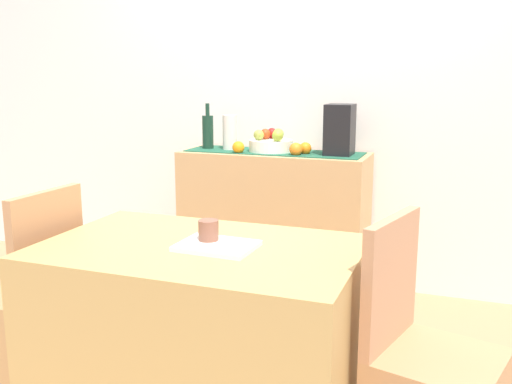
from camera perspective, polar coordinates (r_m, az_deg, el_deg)
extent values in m
cube|color=#A07F58|center=(3.01, -1.71, -15.76)|extent=(6.40, 6.40, 0.02)
cube|color=silver|center=(3.79, 4.96, 11.23)|extent=(6.40, 0.06, 2.70)
cube|color=tan|center=(3.70, 1.75, -2.93)|extent=(1.17, 0.42, 0.89)
cube|color=#1E563D|center=(3.61, 1.79, 3.96)|extent=(1.10, 0.32, 0.01)
cylinder|color=white|center=(3.61, 1.48, 4.59)|extent=(0.27, 0.27, 0.07)
sphere|color=#8EB33D|center=(3.64, 2.21, 5.74)|extent=(0.07, 0.07, 0.07)
sphere|color=#939E3F|center=(3.58, 0.28, 5.63)|extent=(0.06, 0.06, 0.06)
sphere|color=#96B138|center=(3.52, 2.14, 5.56)|extent=(0.07, 0.07, 0.07)
sphere|color=#BB3C17|center=(3.64, 0.92, 5.73)|extent=(0.07, 0.07, 0.07)
sphere|color=red|center=(3.69, 1.57, 5.81)|extent=(0.07, 0.07, 0.07)
cylinder|color=#163425|center=(3.77, -4.76, 5.86)|extent=(0.07, 0.07, 0.22)
cylinder|color=#163425|center=(3.75, -4.80, 8.10)|extent=(0.03, 0.03, 0.08)
cube|color=black|center=(3.49, 8.23, 6.05)|extent=(0.16, 0.18, 0.31)
cylinder|color=silver|center=(3.70, -2.60, 5.85)|extent=(0.09, 0.09, 0.22)
sphere|color=orange|center=(3.52, 4.87, 4.30)|extent=(0.08, 0.08, 0.08)
sphere|color=orange|center=(3.56, -1.75, 4.41)|extent=(0.08, 0.08, 0.08)
sphere|color=orange|center=(3.46, 3.94, 4.22)|extent=(0.08, 0.08, 0.08)
cube|color=tan|center=(2.32, -5.39, -14.03)|extent=(1.19, 0.76, 0.74)
cube|color=white|center=(2.15, -3.87, -5.32)|extent=(0.29, 0.22, 0.02)
cylinder|color=brown|center=(2.18, -4.69, -3.99)|extent=(0.08, 0.08, 0.10)
cube|color=tan|center=(2.84, -21.90, -13.09)|extent=(0.42, 0.42, 0.45)
cube|color=tan|center=(2.57, -19.80, -4.86)|extent=(0.06, 0.40, 0.45)
cube|color=tan|center=(2.06, 13.10, -8.49)|extent=(0.14, 0.40, 0.45)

